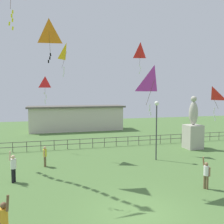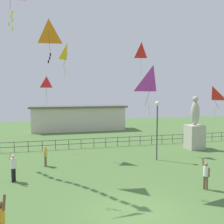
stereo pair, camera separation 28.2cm
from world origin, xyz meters
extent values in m
plane|color=#4C7038|center=(0.00, 0.00, 0.00)|extent=(80.00, 80.00, 0.00)
cube|color=#B2AD9E|center=(10.02, 11.04, 1.16)|extent=(1.52, 1.52, 2.32)
ellipsoid|color=#B2AD9E|center=(10.02, 11.04, 3.47)|extent=(0.90, 0.76, 2.30)
sphere|color=#B2AD9E|center=(10.02, 11.04, 4.87)|extent=(0.56, 0.56, 0.56)
cylinder|color=#38383D|center=(4.72, 8.17, 2.24)|extent=(0.10, 0.10, 4.47)
sphere|color=white|center=(4.72, 8.17, 4.62)|extent=(0.36, 0.36, 0.36)
cylinder|color=brown|center=(-4.05, 8.56, 0.38)|extent=(0.13, 0.13, 0.76)
cylinder|color=brown|center=(-4.01, 8.70, 0.38)|extent=(0.13, 0.13, 0.76)
cylinder|color=gold|center=(-4.03, 8.63, 1.03)|extent=(0.28, 0.28, 0.54)
sphere|color=tan|center=(-4.03, 8.63, 1.41)|extent=(0.20, 0.20, 0.20)
cylinder|color=tan|center=(-4.09, 8.45, 1.00)|extent=(0.08, 0.08, 0.51)
cylinder|color=tan|center=(-3.98, 8.81, 1.00)|extent=(0.08, 0.08, 0.51)
cylinder|color=black|center=(-5.96, 5.67, 0.43)|extent=(0.15, 0.15, 0.86)
cylinder|color=black|center=(-5.87, 5.81, 0.43)|extent=(0.15, 0.15, 0.86)
cylinder|color=white|center=(-5.91, 5.74, 1.16)|extent=(0.31, 0.31, 0.61)
sphere|color=beige|center=(-5.91, 5.74, 1.58)|extent=(0.23, 0.23, 0.23)
cylinder|color=beige|center=(-6.07, 5.60, 1.70)|extent=(0.18, 0.16, 0.58)
cylinder|color=beige|center=(-5.80, 5.92, 1.12)|extent=(0.09, 0.09, 0.58)
cylinder|color=brown|center=(4.70, 1.78, 0.39)|extent=(0.13, 0.13, 0.78)
cylinder|color=brown|center=(4.78, 1.65, 0.39)|extent=(0.13, 0.13, 0.78)
cylinder|color=white|center=(4.74, 1.71, 1.06)|extent=(0.29, 0.29, 0.55)
sphere|color=#8C6647|center=(4.74, 1.71, 1.44)|extent=(0.21, 0.21, 0.21)
cylinder|color=#8C6647|center=(4.68, 1.90, 1.55)|extent=(0.21, 0.18, 0.53)
cylinder|color=#8C6647|center=(4.84, 1.55, 1.03)|extent=(0.09, 0.09, 0.52)
cylinder|color=orange|center=(-5.53, -1.00, 1.12)|extent=(0.30, 0.30, 0.58)
sphere|color=brown|center=(-5.53, -1.00, 1.52)|extent=(0.22, 0.22, 0.22)
cylinder|color=brown|center=(-5.37, -1.13, 1.63)|extent=(0.16, 0.19, 0.56)
pyramid|color=red|center=(4.47, 11.14, 9.29)|extent=(0.93, 0.64, 1.38)
cylinder|color=#4C381E|center=(4.52, 11.36, 8.60)|extent=(0.11, 0.46, 1.38)
cube|color=white|center=(4.48, 11.34, 7.95)|extent=(0.10, 0.02, 0.20)
cube|color=white|center=(4.62, 11.41, 7.73)|extent=(0.11, 0.01, 0.21)
cube|color=white|center=(4.60, 11.40, 7.51)|extent=(0.11, 0.05, 0.21)
cube|color=white|center=(4.46, 11.33, 7.29)|extent=(0.11, 0.01, 0.21)
pyramid|color=#B22DB2|center=(1.59, 1.97, 6.15)|extent=(1.23, 0.96, 1.39)
cylinder|color=#4C381E|center=(1.50, 2.31, 5.46)|extent=(0.19, 0.70, 1.39)
cube|color=white|center=(1.48, 2.30, 4.76)|extent=(0.10, 0.01, 0.21)
cube|color=white|center=(1.48, 2.30, 4.54)|extent=(0.11, 0.05, 0.21)
cube|color=white|center=(1.56, 2.34, 4.32)|extent=(0.10, 0.02, 0.21)
pyramid|color=red|center=(-3.83, 14.08, 6.45)|extent=(0.87, 0.49, 1.09)
cylinder|color=#4C381E|center=(-3.86, 13.91, 5.91)|extent=(0.07, 0.37, 1.09)
cube|color=white|center=(-3.94, 13.87, 5.39)|extent=(0.09, 0.02, 0.20)
cube|color=white|center=(-3.79, 13.94, 5.17)|extent=(0.10, 0.04, 0.20)
cube|color=white|center=(-3.77, 13.95, 4.95)|extent=(0.09, 0.04, 0.20)
cube|color=white|center=(-3.88, 13.89, 4.73)|extent=(0.09, 0.03, 0.20)
cube|color=white|center=(-3.87, 13.90, 4.51)|extent=(0.11, 0.02, 0.21)
pyramid|color=orange|center=(-3.65, 5.95, 9.26)|extent=(1.19, 0.80, 1.40)
cylinder|color=#4C381E|center=(-3.61, 6.28, 8.56)|extent=(0.09, 0.67, 1.40)
cube|color=black|center=(-3.57, 6.30, 7.87)|extent=(0.11, 0.02, 0.21)
cube|color=black|center=(-3.62, 6.28, 7.65)|extent=(0.09, 0.01, 0.20)
cube|color=black|center=(-3.71, 6.23, 7.43)|extent=(0.09, 0.03, 0.20)
pyramid|color=yellow|center=(-2.09, 11.13, 8.89)|extent=(0.92, 0.95, 1.38)
cylinder|color=#4C381E|center=(-2.29, 11.30, 8.21)|extent=(0.43, 0.36, 1.38)
cube|color=white|center=(-2.33, 11.28, 7.55)|extent=(0.09, 0.02, 0.20)
cube|color=white|center=(-2.34, 11.28, 7.33)|extent=(0.08, 0.02, 0.20)
cube|color=white|center=(-2.33, 11.28, 7.11)|extent=(0.09, 0.04, 0.20)
cube|color=white|center=(-2.38, 11.25, 6.89)|extent=(0.08, 0.04, 0.20)
pyramid|color=red|center=(6.30, 3.50, 5.35)|extent=(0.75, 0.99, 0.92)
cylinder|color=#4C381E|center=(6.60, 3.54, 4.89)|extent=(0.62, 0.11, 0.92)
cube|color=white|center=(6.54, 3.51, 4.40)|extent=(0.10, 0.04, 0.21)
cube|color=white|center=(6.50, 3.49, 4.18)|extent=(0.10, 0.03, 0.21)
cube|color=white|center=(6.58, 3.53, 3.96)|extent=(0.09, 0.05, 0.20)
cube|color=white|center=(6.67, 3.58, 3.74)|extent=(0.09, 0.03, 0.20)
cylinder|color=#4C381E|center=(-5.68, 4.72, 10.37)|extent=(0.04, 0.64, 0.93)
cube|color=yellow|center=(-5.60, 4.77, 9.87)|extent=(0.09, 0.03, 0.20)
cube|color=yellow|center=(-5.65, 4.74, 9.65)|extent=(0.09, 0.04, 0.20)
cube|color=yellow|center=(-5.61, 4.76, 9.43)|extent=(0.10, 0.03, 0.21)
cube|color=yellow|center=(-5.77, 4.68, 9.21)|extent=(0.11, 0.03, 0.21)
cube|color=yellow|center=(-5.61, 4.76, 8.99)|extent=(0.10, 0.03, 0.21)
cylinder|color=#4C4742|center=(-6.84, 14.00, 0.47)|extent=(0.06, 0.06, 0.95)
cylinder|color=#4C4742|center=(-5.62, 14.00, 0.47)|extent=(0.06, 0.06, 0.95)
cylinder|color=#4C4742|center=(-4.35, 14.00, 0.47)|extent=(0.06, 0.06, 0.95)
cylinder|color=#4C4742|center=(-3.13, 14.00, 0.47)|extent=(0.06, 0.06, 0.95)
cylinder|color=#4C4742|center=(-1.86, 14.00, 0.47)|extent=(0.06, 0.06, 0.95)
cylinder|color=#4C4742|center=(-0.66, 14.00, 0.47)|extent=(0.06, 0.06, 0.95)
cylinder|color=#4C4742|center=(0.61, 14.00, 0.47)|extent=(0.06, 0.06, 0.95)
cylinder|color=#4C4742|center=(1.82, 14.00, 0.47)|extent=(0.06, 0.06, 0.95)
cylinder|color=#4C4742|center=(3.06, 14.00, 0.47)|extent=(0.06, 0.06, 0.95)
cylinder|color=#4C4742|center=(4.32, 14.00, 0.47)|extent=(0.06, 0.06, 0.95)
cylinder|color=#4C4742|center=(5.53, 14.00, 0.47)|extent=(0.06, 0.06, 0.95)
cylinder|color=#4C4742|center=(6.82, 14.00, 0.47)|extent=(0.06, 0.06, 0.95)
cylinder|color=#4C4742|center=(8.01, 14.00, 0.47)|extent=(0.06, 0.06, 0.95)
cylinder|color=#4C4742|center=(9.25, 14.00, 0.47)|extent=(0.06, 0.06, 0.95)
cylinder|color=#4C4742|center=(10.52, 14.00, 0.47)|extent=(0.06, 0.06, 0.95)
cylinder|color=#4C4742|center=(11.72, 14.00, 0.47)|extent=(0.06, 0.06, 0.95)
cylinder|color=#4C4742|center=(12.99, 14.00, 0.47)|extent=(0.06, 0.06, 0.95)
cylinder|color=#4C4742|center=(14.21, 14.00, 0.47)|extent=(0.06, 0.06, 0.95)
cylinder|color=#4C4742|center=(15.43, 14.00, 0.47)|extent=(0.06, 0.06, 0.95)
cube|color=#4C4742|center=(0.00, 14.00, 0.91)|extent=(36.00, 0.05, 0.05)
cube|color=#4C4742|center=(0.00, 14.00, 0.47)|extent=(36.00, 0.05, 0.05)
cube|color=beige|center=(0.61, 26.00, 1.67)|extent=(13.14, 3.33, 3.33)
cube|color=#59544C|center=(0.61, 26.00, 3.45)|extent=(13.74, 3.93, 0.24)
camera|label=1|loc=(-4.13, -10.24, 5.46)|focal=40.22mm
camera|label=2|loc=(-3.86, -10.31, 5.46)|focal=40.22mm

